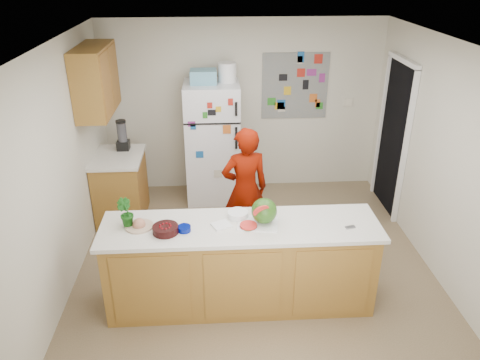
{
  "coord_description": "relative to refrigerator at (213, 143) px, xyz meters",
  "views": [
    {
      "loc": [
        -0.44,
        -4.32,
        3.24
      ],
      "look_at": [
        -0.16,
        0.2,
        1.06
      ],
      "focal_mm": 35.0,
      "sensor_mm": 36.0,
      "label": 1
    }
  ],
  "objects": [
    {
      "name": "floor",
      "position": [
        0.45,
        -1.88,
        -0.86
      ],
      "size": [
        4.0,
        4.5,
        0.02
      ],
      "primitive_type": "cube",
      "color": "brown",
      "rests_on": "ground"
    },
    {
      "name": "wall_back",
      "position": [
        0.45,
        0.38,
        0.4
      ],
      "size": [
        4.0,
        0.02,
        2.5
      ],
      "primitive_type": "cube",
      "color": "beige",
      "rests_on": "ground"
    },
    {
      "name": "wall_left",
      "position": [
        -1.56,
        -1.88,
        0.4
      ],
      "size": [
        0.02,
        4.5,
        2.5
      ],
      "primitive_type": "cube",
      "color": "beige",
      "rests_on": "ground"
    },
    {
      "name": "wall_right",
      "position": [
        2.46,
        -1.88,
        0.4
      ],
      "size": [
        0.02,
        4.5,
        2.5
      ],
      "primitive_type": "cube",
      "color": "beige",
      "rests_on": "ground"
    },
    {
      "name": "ceiling",
      "position": [
        0.45,
        -1.88,
        1.66
      ],
      "size": [
        4.0,
        4.5,
        0.02
      ],
      "primitive_type": "cube",
      "color": "white",
      "rests_on": "wall_back"
    },
    {
      "name": "doorway",
      "position": [
        2.44,
        -0.43,
        0.17
      ],
      "size": [
        0.03,
        0.85,
        2.04
      ],
      "primitive_type": "cube",
      "color": "black",
      "rests_on": "ground"
    },
    {
      "name": "peninsula_base",
      "position": [
        0.25,
        -2.38,
        -0.41
      ],
      "size": [
        2.6,
        0.62,
        0.88
      ],
      "primitive_type": "cube",
      "color": "brown",
      "rests_on": "floor"
    },
    {
      "name": "peninsula_top",
      "position": [
        0.25,
        -2.38,
        0.05
      ],
      "size": [
        2.68,
        0.7,
        0.04
      ],
      "primitive_type": "cube",
      "color": "silver",
      "rests_on": "peninsula_base"
    },
    {
      "name": "side_counter_base",
      "position": [
        -1.24,
        -0.53,
        -0.42
      ],
      "size": [
        0.6,
        0.8,
        0.86
      ],
      "primitive_type": "cube",
      "color": "brown",
      "rests_on": "floor"
    },
    {
      "name": "side_counter_top",
      "position": [
        -1.24,
        -0.53,
        0.03
      ],
      "size": [
        0.64,
        0.84,
        0.04
      ],
      "primitive_type": "cube",
      "color": "silver",
      "rests_on": "side_counter_base"
    },
    {
      "name": "upper_cabinets",
      "position": [
        -1.37,
        -0.58,
        1.05
      ],
      "size": [
        0.35,
        1.0,
        0.8
      ],
      "primitive_type": "cube",
      "color": "brown",
      "rests_on": "wall_left"
    },
    {
      "name": "refrigerator",
      "position": [
        0.0,
        0.0,
        0.0
      ],
      "size": [
        0.75,
        0.7,
        1.7
      ],
      "primitive_type": "cube",
      "color": "silver",
      "rests_on": "floor"
    },
    {
      "name": "fridge_top_bin",
      "position": [
        -0.1,
        0.0,
        0.94
      ],
      "size": [
        0.35,
        0.28,
        0.18
      ],
      "primitive_type": "cube",
      "color": "#5999B2",
      "rests_on": "refrigerator"
    },
    {
      "name": "photo_collage",
      "position": [
        1.2,
        0.36,
        0.7
      ],
      "size": [
        0.95,
        0.01,
        0.95
      ],
      "primitive_type": "cube",
      "color": "slate",
      "rests_on": "wall_back"
    },
    {
      "name": "person",
      "position": [
        0.37,
        -1.33,
        -0.09
      ],
      "size": [
        0.62,
        0.47,
        1.53
      ],
      "primitive_type": "imported",
      "rotation": [
        0.0,
        0.0,
        3.34
      ],
      "color": "#670D00",
      "rests_on": "floor"
    },
    {
      "name": "blender_appliance",
      "position": [
        -1.19,
        -0.31,
        0.24
      ],
      "size": [
        0.12,
        0.12,
        0.38
      ],
      "primitive_type": "cylinder",
      "color": "black",
      "rests_on": "side_counter_top"
    },
    {
      "name": "cutting_board",
      "position": [
        0.42,
        -2.37,
        0.08
      ],
      "size": [
        0.42,
        0.34,
        0.01
      ],
      "primitive_type": "cube",
      "rotation": [
        0.0,
        0.0,
        -0.16
      ],
      "color": "white",
      "rests_on": "peninsula_top"
    },
    {
      "name": "watermelon",
      "position": [
        0.48,
        -2.35,
        0.2
      ],
      "size": [
        0.25,
        0.25,
        0.25
      ],
      "primitive_type": "sphere",
      "color": "#1C5015",
      "rests_on": "cutting_board"
    },
    {
      "name": "watermelon_slice",
      "position": [
        0.32,
        -2.42,
        0.09
      ],
      "size": [
        0.16,
        0.16,
        0.02
      ],
      "primitive_type": "cylinder",
      "color": "red",
      "rests_on": "cutting_board"
    },
    {
      "name": "cherry_bowl",
      "position": [
        -0.45,
        -2.47,
        0.11
      ],
      "size": [
        0.28,
        0.28,
        0.07
      ],
      "primitive_type": "cylinder",
      "rotation": [
        0.0,
        0.0,
        0.18
      ],
      "color": "black",
      "rests_on": "peninsula_top"
    },
    {
      "name": "white_bowl",
      "position": [
        0.23,
        -2.22,
        0.1
      ],
      "size": [
        0.21,
        0.21,
        0.06
      ],
      "primitive_type": "cylinder",
      "rotation": [
        0.0,
        0.0,
        0.01
      ],
      "color": "silver",
      "rests_on": "peninsula_top"
    },
    {
      "name": "cobalt_bowl",
      "position": [
        -0.28,
        -2.45,
        0.1
      ],
      "size": [
        0.15,
        0.15,
        0.05
      ],
      "primitive_type": "cylinder",
      "rotation": [
        0.0,
        0.0,
        0.25
      ],
      "color": "#010C64",
      "rests_on": "peninsula_top"
    },
    {
      "name": "plate",
      "position": [
        -0.71,
        -2.36,
        0.08
      ],
      "size": [
        0.29,
        0.29,
        0.02
      ],
      "primitive_type": "cylinder",
      "rotation": [
        0.0,
        0.0,
        -0.1
      ],
      "color": "tan",
      "rests_on": "peninsula_top"
    },
    {
      "name": "paper_towel",
      "position": [
        0.07,
        -2.38,
        0.08
      ],
      "size": [
        0.22,
        0.21,
        0.02
      ],
      "primitive_type": "cube",
      "rotation": [
        0.0,
        0.0,
        0.44
      ],
      "color": "white",
      "rests_on": "peninsula_top"
    },
    {
      "name": "keys",
      "position": [
        1.28,
        -2.49,
        0.08
      ],
      "size": [
        0.1,
        0.06,
        0.01
      ],
      "primitive_type": "cube",
      "rotation": [
        0.0,
        0.0,
        0.22
      ],
      "color": "slate",
      "rests_on": "peninsula_top"
    },
    {
      "name": "potted_plant",
      "position": [
        -0.83,
        -2.33,
        0.21
      ],
      "size": [
        0.19,
        0.18,
        0.28
      ],
      "primitive_type": "imported",
      "rotation": [
        0.0,
        0.0,
        2.7
      ],
      "color": "#163D11",
      "rests_on": "peninsula_top"
    }
  ]
}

